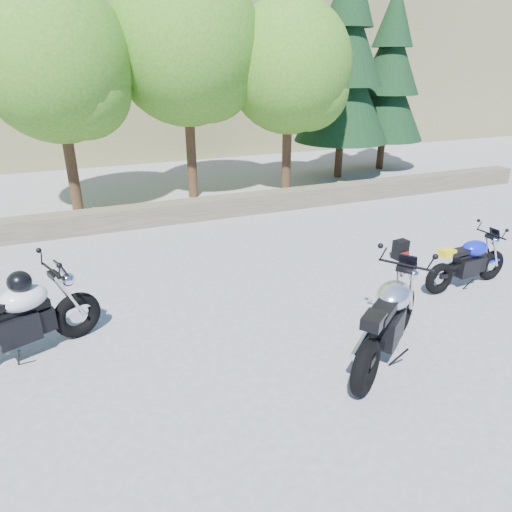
# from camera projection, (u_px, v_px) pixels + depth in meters

# --- Properties ---
(ground) EXTENTS (90.00, 90.00, 0.00)m
(ground) POSITION_uv_depth(u_px,v_px,m) (268.00, 326.00, 7.07)
(ground) COLOR gray
(ground) RESTS_ON ground
(stone_wall) EXTENTS (22.00, 0.55, 0.50)m
(stone_wall) POSITION_uv_depth(u_px,v_px,m) (184.00, 211.00, 11.67)
(stone_wall) COLOR brown
(stone_wall) RESTS_ON ground
(tree_decid_left) EXTENTS (3.67, 3.67, 5.62)m
(tree_decid_left) POSITION_uv_depth(u_px,v_px,m) (61.00, 68.00, 10.91)
(tree_decid_left) COLOR #382314
(tree_decid_left) RESTS_ON ground
(tree_decid_mid) EXTENTS (4.08, 4.08, 6.24)m
(tree_decid_mid) POSITION_uv_depth(u_px,v_px,m) (190.00, 51.00, 12.22)
(tree_decid_mid) COLOR #382314
(tree_decid_mid) RESTS_ON ground
(tree_decid_right) EXTENTS (3.54, 3.54, 5.41)m
(tree_decid_right) POSITION_uv_depth(u_px,v_px,m) (293.00, 72.00, 12.88)
(tree_decid_right) COLOR #382314
(tree_decid_right) RESTS_ON ground
(conifer_near) EXTENTS (3.17, 3.17, 7.06)m
(conifer_near) POSITION_uv_depth(u_px,v_px,m) (345.00, 64.00, 14.74)
(conifer_near) COLOR #382314
(conifer_near) RESTS_ON ground
(conifer_far) EXTENTS (2.82, 2.82, 6.27)m
(conifer_far) POSITION_uv_depth(u_px,v_px,m) (389.00, 77.00, 16.16)
(conifer_far) COLOR #382314
(conifer_far) RESTS_ON ground
(silver_bike) EXTENTS (2.03, 1.57, 1.20)m
(silver_bike) POSITION_uv_depth(u_px,v_px,m) (388.00, 321.00, 6.09)
(silver_bike) COLOR black
(silver_bike) RESTS_ON ground
(white_bike) EXTENTS (2.19, 1.07, 1.27)m
(white_bike) POSITION_uv_depth(u_px,v_px,m) (16.00, 319.00, 6.07)
(white_bike) COLOR black
(white_bike) RESTS_ON ground
(blue_bike) EXTENTS (1.89, 0.60, 0.95)m
(blue_bike) POSITION_uv_depth(u_px,v_px,m) (468.00, 263.00, 8.15)
(blue_bike) COLOR black
(blue_bike) RESTS_ON ground
(backpack) EXTENTS (0.32, 0.28, 0.40)m
(backpack) POSITION_uv_depth(u_px,v_px,m) (401.00, 250.00, 9.41)
(backpack) COLOR black
(backpack) RESTS_ON ground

